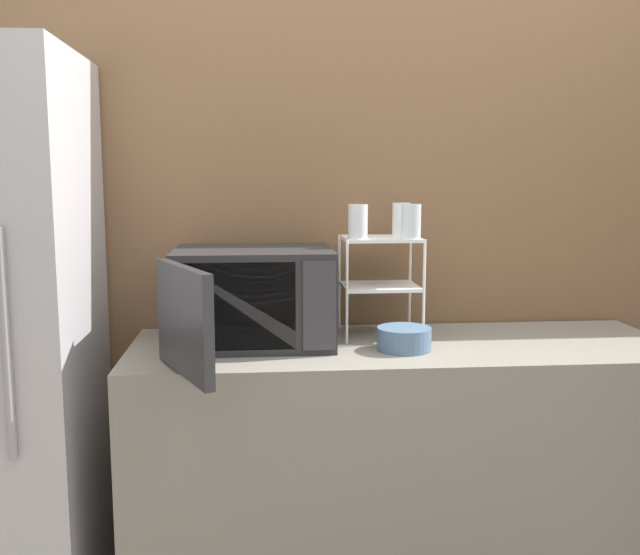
# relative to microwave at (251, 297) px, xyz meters

# --- Properties ---
(wall_back) EXTENTS (8.00, 0.06, 2.60)m
(wall_back) POSITION_rel_microwave_xyz_m (0.51, 0.32, 0.21)
(wall_back) COLOR brown
(wall_back) RESTS_ON ground_plane
(counter) EXTENTS (1.84, 0.63, 0.93)m
(counter) POSITION_rel_microwave_xyz_m (0.51, -0.04, -0.63)
(counter) COLOR gray
(counter) RESTS_ON ground_plane
(microwave) EXTENTS (0.56, 0.79, 0.32)m
(microwave) POSITION_rel_microwave_xyz_m (0.00, 0.00, 0.00)
(microwave) COLOR #262628
(microwave) RESTS_ON counter
(dish_rack) EXTENTS (0.28, 0.23, 0.35)m
(dish_rack) POSITION_rel_microwave_xyz_m (0.46, 0.10, 0.09)
(dish_rack) COLOR white
(dish_rack) RESTS_ON counter
(glass_front_left) EXTENTS (0.07, 0.07, 0.12)m
(glass_front_left) POSITION_rel_microwave_xyz_m (0.37, 0.03, 0.25)
(glass_front_left) COLOR silver
(glass_front_left) RESTS_ON dish_rack
(glass_back_right) EXTENTS (0.07, 0.07, 0.12)m
(glass_back_right) POSITION_rel_microwave_xyz_m (0.55, 0.17, 0.25)
(glass_back_right) COLOR silver
(glass_back_right) RESTS_ON dish_rack
(glass_front_right) EXTENTS (0.07, 0.07, 0.12)m
(glass_front_right) POSITION_rel_microwave_xyz_m (0.55, 0.03, 0.25)
(glass_front_right) COLOR silver
(glass_front_right) RESTS_ON dish_rack
(bowl) EXTENTS (0.18, 0.18, 0.08)m
(bowl) POSITION_rel_microwave_xyz_m (0.50, -0.12, -0.13)
(bowl) COLOR slate
(bowl) RESTS_ON counter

